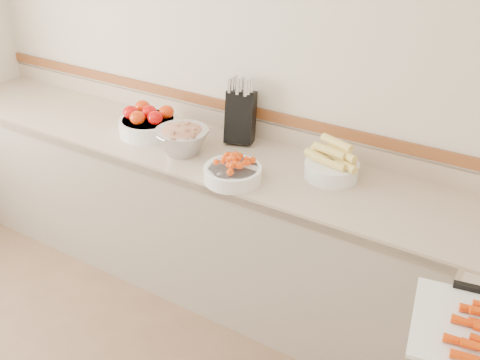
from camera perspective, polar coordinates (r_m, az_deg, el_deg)
The scene contains 7 objects.
back_wall at distance 3.04m, azimuth 0.80°, elevation 11.90°, with size 4.00×4.00×0.00m, color beige.
counter_back at distance 3.17m, azimuth -2.32°, elevation -4.43°, with size 4.00×0.65×1.08m.
knife_block at distance 3.03m, azimuth 0.06°, elevation 6.90°, with size 0.21×0.23×0.38m.
tomato_bowl at distance 3.20m, azimuth -9.78°, elevation 6.08°, with size 0.35×0.35×0.17m.
cherry_tomato_bowl at distance 2.66m, azimuth -0.78°, elevation 0.96°, with size 0.29×0.29×0.16m.
corn_bowl at distance 2.72m, azimuth 9.78°, elevation 1.57°, with size 0.30×0.28×0.20m.
rhubarb_bowl at distance 2.93m, azimuth -6.18°, elevation 4.43°, with size 0.30×0.30×0.17m.
Camera 1 is at (1.48, -0.49, 2.23)m, focal length 40.00 mm.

